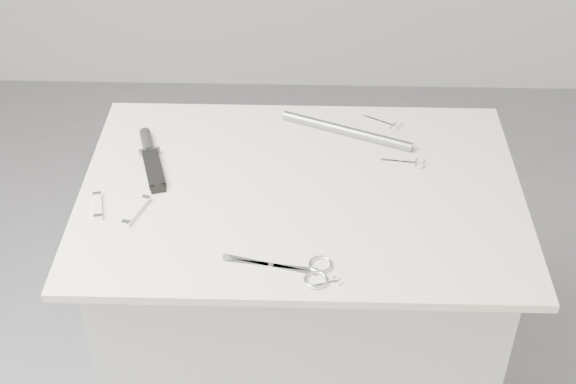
{
  "coord_description": "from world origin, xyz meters",
  "views": [
    {
      "loc": [
        0.01,
        -1.43,
        2.04
      ],
      "look_at": [
        -0.03,
        -0.01,
        0.92
      ],
      "focal_mm": 50.0,
      "sensor_mm": 36.0,
      "label": 1
    }
  ],
  "objects_px": {
    "embroidery_scissors_b": "(388,124)",
    "tiny_scissors": "(331,282)",
    "plinth": "(299,329)",
    "embroidery_scissors_a": "(411,162)",
    "sheathed_knife": "(151,156)",
    "metal_rail": "(347,131)",
    "pocket_knife_b": "(98,206)",
    "large_shears": "(301,270)",
    "pocket_knife_a": "(136,210)"
  },
  "relations": [
    {
      "from": "sheathed_knife",
      "to": "metal_rail",
      "type": "distance_m",
      "value": 0.48
    },
    {
      "from": "embroidery_scissors_a",
      "to": "sheathed_knife",
      "type": "relative_size",
      "value": 0.46
    },
    {
      "from": "large_shears",
      "to": "pocket_knife_b",
      "type": "xyz_separation_m",
      "value": [
        -0.45,
        0.19,
        0.0
      ]
    },
    {
      "from": "plinth",
      "to": "large_shears",
      "type": "relative_size",
      "value": 4.06
    },
    {
      "from": "tiny_scissors",
      "to": "pocket_knife_a",
      "type": "relative_size",
      "value": 0.59
    },
    {
      "from": "large_shears",
      "to": "sheathed_knife",
      "type": "relative_size",
      "value": 0.98
    },
    {
      "from": "embroidery_scissors_a",
      "to": "pocket_knife_b",
      "type": "height_order",
      "value": "pocket_knife_b"
    },
    {
      "from": "embroidery_scissors_b",
      "to": "pocket_knife_b",
      "type": "distance_m",
      "value": 0.75
    },
    {
      "from": "embroidery_scissors_a",
      "to": "tiny_scissors",
      "type": "xyz_separation_m",
      "value": [
        -0.19,
        -0.4,
        -0.0
      ]
    },
    {
      "from": "large_shears",
      "to": "metal_rail",
      "type": "xyz_separation_m",
      "value": [
        0.1,
        0.49,
        0.01
      ]
    },
    {
      "from": "embroidery_scissors_a",
      "to": "plinth",
      "type": "bearing_deg",
      "value": -149.76
    },
    {
      "from": "pocket_knife_a",
      "to": "pocket_knife_b",
      "type": "relative_size",
      "value": 1.13
    },
    {
      "from": "plinth",
      "to": "embroidery_scissors_b",
      "type": "distance_m",
      "value": 0.58
    },
    {
      "from": "embroidery_scissors_b",
      "to": "metal_rail",
      "type": "bearing_deg",
      "value": -124.87
    },
    {
      "from": "embroidery_scissors_b",
      "to": "tiny_scissors",
      "type": "xyz_separation_m",
      "value": [
        -0.15,
        -0.57,
        -0.0
      ]
    },
    {
      "from": "embroidery_scissors_a",
      "to": "metal_rail",
      "type": "relative_size",
      "value": 0.31
    },
    {
      "from": "plinth",
      "to": "large_shears",
      "type": "height_order",
      "value": "large_shears"
    },
    {
      "from": "embroidery_scissors_b",
      "to": "sheathed_knife",
      "type": "height_order",
      "value": "sheathed_knife"
    },
    {
      "from": "pocket_knife_b",
      "to": "pocket_knife_a",
      "type": "bearing_deg",
      "value": -112.9
    },
    {
      "from": "embroidery_scissors_b",
      "to": "sheathed_knife",
      "type": "relative_size",
      "value": 0.43
    },
    {
      "from": "large_shears",
      "to": "plinth",
      "type": "bearing_deg",
      "value": 102.12
    },
    {
      "from": "embroidery_scissors_b",
      "to": "sheathed_knife",
      "type": "xyz_separation_m",
      "value": [
        -0.57,
        -0.17,
        0.01
      ]
    },
    {
      "from": "sheathed_knife",
      "to": "pocket_knife_b",
      "type": "height_order",
      "value": "sheathed_knife"
    },
    {
      "from": "embroidery_scissors_a",
      "to": "pocket_knife_b",
      "type": "bearing_deg",
      "value": -157.25
    },
    {
      "from": "large_shears",
      "to": "pocket_knife_a",
      "type": "xyz_separation_m",
      "value": [
        -0.36,
        0.17,
        0.0
      ]
    },
    {
      "from": "plinth",
      "to": "embroidery_scissors_a",
      "type": "height_order",
      "value": "embroidery_scissors_a"
    },
    {
      "from": "embroidery_scissors_b",
      "to": "sheathed_knife",
      "type": "distance_m",
      "value": 0.6
    },
    {
      "from": "embroidery_scissors_a",
      "to": "metal_rail",
      "type": "bearing_deg",
      "value": 150.19
    },
    {
      "from": "embroidery_scissors_a",
      "to": "tiny_scissors",
      "type": "height_order",
      "value": "same"
    },
    {
      "from": "large_shears",
      "to": "tiny_scissors",
      "type": "relative_size",
      "value": 3.61
    },
    {
      "from": "plinth",
      "to": "embroidery_scissors_b",
      "type": "xyz_separation_m",
      "value": [
        0.22,
        0.27,
        0.47
      ]
    },
    {
      "from": "large_shears",
      "to": "sheathed_knife",
      "type": "xyz_separation_m",
      "value": [
        -0.36,
        0.37,
        0.01
      ]
    },
    {
      "from": "plinth",
      "to": "pocket_knife_b",
      "type": "bearing_deg",
      "value": -169.71
    },
    {
      "from": "embroidery_scissors_a",
      "to": "embroidery_scissors_b",
      "type": "bearing_deg",
      "value": 112.03
    },
    {
      "from": "pocket_knife_a",
      "to": "plinth",
      "type": "bearing_deg",
      "value": -56.34
    },
    {
      "from": "pocket_knife_b",
      "to": "metal_rail",
      "type": "distance_m",
      "value": 0.63
    },
    {
      "from": "plinth",
      "to": "embroidery_scissors_a",
      "type": "bearing_deg",
      "value": 22.36
    },
    {
      "from": "large_shears",
      "to": "metal_rail",
      "type": "distance_m",
      "value": 0.5
    },
    {
      "from": "tiny_scissors",
      "to": "sheathed_knife",
      "type": "height_order",
      "value": "sheathed_knife"
    },
    {
      "from": "sheathed_knife",
      "to": "tiny_scissors",
      "type": "bearing_deg",
      "value": -150.53
    },
    {
      "from": "large_shears",
      "to": "metal_rail",
      "type": "height_order",
      "value": "metal_rail"
    },
    {
      "from": "large_shears",
      "to": "pocket_knife_a",
      "type": "height_order",
      "value": "pocket_knife_a"
    },
    {
      "from": "sheathed_knife",
      "to": "large_shears",
      "type": "bearing_deg",
      "value": -152.42
    },
    {
      "from": "embroidery_scissors_a",
      "to": "sheathed_knife",
      "type": "bearing_deg",
      "value": -171.94
    },
    {
      "from": "sheathed_knife",
      "to": "embroidery_scissors_a",
      "type": "bearing_deg",
      "value": -106.72
    },
    {
      "from": "plinth",
      "to": "metal_rail",
      "type": "xyz_separation_m",
      "value": [
        0.11,
        0.22,
        0.48
      ]
    },
    {
      "from": "embroidery_scissors_a",
      "to": "pocket_knife_a",
      "type": "relative_size",
      "value": 1.01
    },
    {
      "from": "plinth",
      "to": "metal_rail",
      "type": "relative_size",
      "value": 2.65
    },
    {
      "from": "tiny_scissors",
      "to": "pocket_knife_b",
      "type": "distance_m",
      "value": 0.55
    },
    {
      "from": "tiny_scissors",
      "to": "sheathed_knife",
      "type": "xyz_separation_m",
      "value": [
        -0.42,
        0.4,
        0.01
      ]
    }
  ]
}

